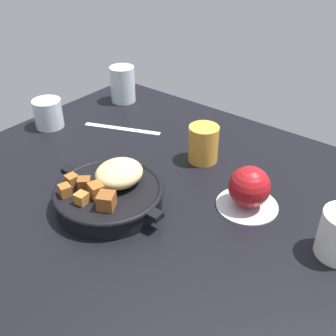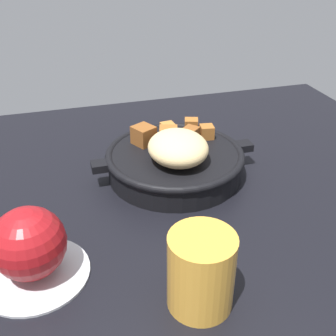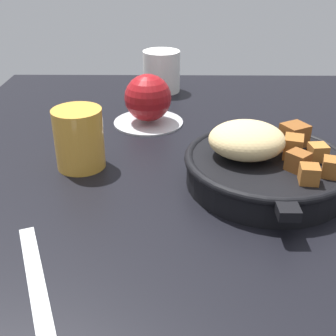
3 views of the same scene
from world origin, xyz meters
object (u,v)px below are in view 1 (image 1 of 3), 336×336
juice_glass_amber (203,144)px  red_apple (249,187)px  cast_iron_skillet (110,192)px  butter_knife (122,129)px  water_glass_tall (123,84)px  water_glass_short (48,113)px

juice_glass_amber → red_apple: bearing=-27.8°
cast_iron_skillet → butter_knife: cast_iron_skillet is taller
red_apple → butter_knife: bearing=169.0°
juice_glass_amber → cast_iron_skillet: bearing=-101.1°
juice_glass_amber → water_glass_tall: water_glass_tall is taller
butter_knife → water_glass_short: bearing=-169.1°
butter_knife → juice_glass_amber: juice_glass_amber is taller
cast_iron_skillet → red_apple: bearing=37.2°
water_glass_short → red_apple: bearing=2.5°
water_glass_short → juice_glass_amber: juice_glass_amber is taller
red_apple → water_glass_short: 58.64cm
water_glass_tall → cast_iron_skillet: bearing=-49.4°
red_apple → water_glass_short: bearing=-177.5°
cast_iron_skillet → red_apple: (21.69, 16.48, 1.64)cm
cast_iron_skillet → water_glass_tall: (-32.89, 38.34, 2.20)cm
red_apple → juice_glass_amber: (-16.73, 8.83, -0.38)cm
butter_knife → juice_glass_amber: bearing=-21.0°
butter_knife → water_glass_tall: bearing=109.7°
water_glass_short → juice_glass_amber: 43.38cm
water_glass_short → water_glass_tall: water_glass_tall is taller
butter_knife → water_glass_tall: (-12.38, 13.68, 5.09)cm
red_apple → butter_knife: (-42.19, 8.17, -4.53)cm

